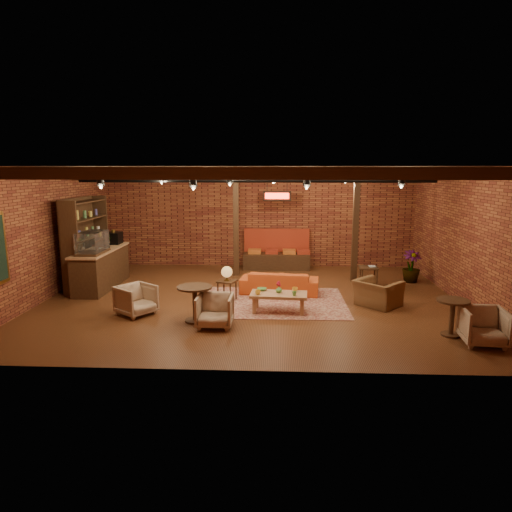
{
  "coord_description": "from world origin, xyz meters",
  "views": [
    {
      "loc": [
        0.62,
        -10.76,
        3.16
      ],
      "look_at": [
        0.1,
        0.2,
        1.05
      ],
      "focal_mm": 32.0,
      "sensor_mm": 36.0,
      "label": 1
    }
  ],
  "objects_px": {
    "sofa": "(279,282)",
    "plant_tall": "(413,235)",
    "side_table_book": "(369,268)",
    "armchair_a": "(136,298)",
    "round_table_left": "(195,298)",
    "round_table_right": "(452,312)",
    "armchair_right": "(378,289)",
    "armchair_b": "(215,309)",
    "side_table_lamp": "(227,275)",
    "armchair_far": "(484,325)",
    "coffee_table": "(278,295)"
  },
  "relations": [
    {
      "from": "armchair_b",
      "to": "armchair_right",
      "type": "height_order",
      "value": "armchair_right"
    },
    {
      "from": "armchair_right",
      "to": "plant_tall",
      "type": "bearing_deg",
      "value": -76.43
    },
    {
      "from": "round_table_left",
      "to": "side_table_book",
      "type": "bearing_deg",
      "value": 36.58
    },
    {
      "from": "side_table_lamp",
      "to": "armchair_right",
      "type": "height_order",
      "value": "side_table_lamp"
    },
    {
      "from": "round_table_left",
      "to": "armchair_a",
      "type": "relative_size",
      "value": 1.04
    },
    {
      "from": "side_table_lamp",
      "to": "plant_tall",
      "type": "xyz_separation_m",
      "value": [
        4.99,
        2.08,
        0.71
      ]
    },
    {
      "from": "round_table_left",
      "to": "round_table_right",
      "type": "height_order",
      "value": "round_table_left"
    },
    {
      "from": "sofa",
      "to": "plant_tall",
      "type": "height_order",
      "value": "plant_tall"
    },
    {
      "from": "sofa",
      "to": "side_table_book",
      "type": "distance_m",
      "value": 2.56
    },
    {
      "from": "sofa",
      "to": "armchair_far",
      "type": "bearing_deg",
      "value": 144.27
    },
    {
      "from": "sofa",
      "to": "armchair_b",
      "type": "bearing_deg",
      "value": 69.06
    },
    {
      "from": "armchair_b",
      "to": "armchair_right",
      "type": "distance_m",
      "value": 3.93
    },
    {
      "from": "side_table_book",
      "to": "armchair_a",
      "type": "bearing_deg",
      "value": -153.95
    },
    {
      "from": "coffee_table",
      "to": "round_table_right",
      "type": "xyz_separation_m",
      "value": [
        3.32,
        -1.33,
        0.09
      ]
    },
    {
      "from": "armchair_b",
      "to": "round_table_right",
      "type": "distance_m",
      "value": 4.61
    },
    {
      "from": "armchair_b",
      "to": "round_table_right",
      "type": "xyz_separation_m",
      "value": [
        4.6,
        -0.3,
        0.11
      ]
    },
    {
      "from": "sofa",
      "to": "round_table_right",
      "type": "distance_m",
      "value": 4.37
    },
    {
      "from": "sofa",
      "to": "armchair_b",
      "type": "height_order",
      "value": "armchair_b"
    },
    {
      "from": "sofa",
      "to": "round_table_left",
      "type": "relative_size",
      "value": 2.6
    },
    {
      "from": "side_table_book",
      "to": "plant_tall",
      "type": "bearing_deg",
      "value": 22.1
    },
    {
      "from": "coffee_table",
      "to": "plant_tall",
      "type": "height_order",
      "value": "plant_tall"
    },
    {
      "from": "armchair_right",
      "to": "side_table_book",
      "type": "distance_m",
      "value": 1.83
    },
    {
      "from": "armchair_b",
      "to": "round_table_right",
      "type": "height_order",
      "value": "armchair_b"
    },
    {
      "from": "sofa",
      "to": "side_table_lamp",
      "type": "xyz_separation_m",
      "value": [
        -1.27,
        -0.73,
        0.36
      ]
    },
    {
      "from": "round_table_right",
      "to": "armchair_a",
      "type": "bearing_deg",
      "value": 171.32
    },
    {
      "from": "round_table_right",
      "to": "armchair_far",
      "type": "relative_size",
      "value": 0.95
    },
    {
      "from": "armchair_far",
      "to": "plant_tall",
      "type": "distance_m",
      "value": 4.76
    },
    {
      "from": "round_table_left",
      "to": "plant_tall",
      "type": "xyz_separation_m",
      "value": [
        5.49,
        3.64,
        0.84
      ]
    },
    {
      "from": "round_table_left",
      "to": "armchair_b",
      "type": "height_order",
      "value": "round_table_left"
    },
    {
      "from": "round_table_right",
      "to": "plant_tall",
      "type": "height_order",
      "value": "plant_tall"
    },
    {
      "from": "side_table_lamp",
      "to": "round_table_left",
      "type": "distance_m",
      "value": 1.64
    },
    {
      "from": "round_table_left",
      "to": "armchair_b",
      "type": "relative_size",
      "value": 1.04
    },
    {
      "from": "side_table_lamp",
      "to": "armchair_far",
      "type": "bearing_deg",
      "value": -27.44
    },
    {
      "from": "armchair_b",
      "to": "armchair_far",
      "type": "distance_m",
      "value": 5.07
    },
    {
      "from": "coffee_table",
      "to": "armchair_far",
      "type": "height_order",
      "value": "armchair_far"
    },
    {
      "from": "sofa",
      "to": "armchair_right",
      "type": "distance_m",
      "value": 2.49
    },
    {
      "from": "plant_tall",
      "to": "armchair_a",
      "type": "bearing_deg",
      "value": -154.68
    },
    {
      "from": "armchair_a",
      "to": "coffee_table",
      "type": "bearing_deg",
      "value": -46.56
    },
    {
      "from": "round_table_left",
      "to": "armchair_a",
      "type": "distance_m",
      "value": 1.43
    },
    {
      "from": "armchair_b",
      "to": "side_table_book",
      "type": "relative_size",
      "value": 1.29
    },
    {
      "from": "round_table_left",
      "to": "armchair_right",
      "type": "height_order",
      "value": "armchair_right"
    },
    {
      "from": "sofa",
      "to": "plant_tall",
      "type": "xyz_separation_m",
      "value": [
        3.71,
        1.35,
        1.07
      ]
    },
    {
      "from": "armchair_right",
      "to": "armchair_b",
      "type": "bearing_deg",
      "value": 68.75
    },
    {
      "from": "armchair_a",
      "to": "armchair_right",
      "type": "height_order",
      "value": "armchair_right"
    },
    {
      "from": "round_table_right",
      "to": "sofa",
      "type": "bearing_deg",
      "value": 138.76
    },
    {
      "from": "coffee_table",
      "to": "side_table_lamp",
      "type": "xyz_separation_m",
      "value": [
        -1.24,
        0.82,
        0.27
      ]
    },
    {
      "from": "armchair_right",
      "to": "round_table_right",
      "type": "relative_size",
      "value": 1.32
    },
    {
      "from": "armchair_a",
      "to": "armchair_b",
      "type": "bearing_deg",
      "value": -73.45
    },
    {
      "from": "armchair_b",
      "to": "plant_tall",
      "type": "relative_size",
      "value": 0.27
    },
    {
      "from": "armchair_right",
      "to": "round_table_right",
      "type": "height_order",
      "value": "armchair_right"
    }
  ]
}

